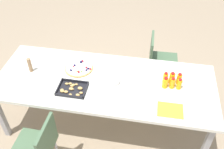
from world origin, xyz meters
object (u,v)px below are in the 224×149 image
at_px(snack_tray, 72,89).
at_px(paper_folder, 170,110).
at_px(juice_bottle_3, 179,84).
at_px(fruit_pizza, 79,68).
at_px(plate_stack, 111,80).
at_px(juice_bottle_1, 172,78).
at_px(chair_far_right, 38,146).
at_px(juice_bottle_5, 165,83).
at_px(juice_bottle_4, 172,83).
at_px(party_table, 105,84).
at_px(chair_near_left, 159,58).
at_px(juice_bottle_2, 165,78).
at_px(cardboard_tube, 30,65).
at_px(juice_bottle_0, 179,79).
at_px(napkin_stack, 121,106).

relative_size(snack_tray, paper_folder, 1.22).
distance_m(juice_bottle_3, fruit_pizza, 1.18).
bearing_deg(plate_stack, juice_bottle_1, -172.58).
xyz_separation_m(chair_far_right, juice_bottle_1, (-1.26, -0.90, 0.30)).
bearing_deg(juice_bottle_5, juice_bottle_4, -175.10).
bearing_deg(party_table, juice_bottle_5, -178.55).
distance_m(juice_bottle_4, fruit_pizza, 1.10).
relative_size(chair_near_left, juice_bottle_1, 5.57).
bearing_deg(plate_stack, juice_bottle_5, -179.02).
xyz_separation_m(chair_far_right, snack_tray, (-0.20, -0.60, 0.25)).
distance_m(chair_near_left, plate_stack, 1.02).
distance_m(party_table, chair_near_left, 1.05).
height_order(chair_near_left, juice_bottle_1, juice_bottle_1).
xyz_separation_m(chair_near_left, juice_bottle_3, (-0.22, 0.82, 0.30)).
relative_size(juice_bottle_2, snack_tray, 0.44).
bearing_deg(cardboard_tube, snack_tray, 158.66).
height_order(snack_tray, plate_stack, snack_tray).
height_order(juice_bottle_0, juice_bottle_3, juice_bottle_0).
xyz_separation_m(party_table, chair_far_right, (0.52, 0.81, -0.18)).
relative_size(juice_bottle_0, napkin_stack, 0.97).
bearing_deg(juice_bottle_1, plate_stack, 7.42).
xyz_separation_m(juice_bottle_2, juice_bottle_3, (-0.15, 0.07, -0.00)).
bearing_deg(juice_bottle_0, juice_bottle_1, 1.91).
relative_size(party_table, cardboard_tube, 13.71).
bearing_deg(snack_tray, fruit_pizza, -86.44).
bearing_deg(party_table, juice_bottle_4, -178.19).
height_order(juice_bottle_4, snack_tray, juice_bottle_4).
distance_m(snack_tray, paper_folder, 1.07).
xyz_separation_m(chair_far_right, plate_stack, (-0.59, -0.81, 0.25)).
bearing_deg(plate_stack, snack_tray, 28.71).
xyz_separation_m(fruit_pizza, napkin_stack, (-0.59, 0.51, -0.01)).
height_order(plate_stack, paper_folder, plate_stack).
xyz_separation_m(chair_far_right, fruit_pizza, (-0.17, -0.96, 0.25)).
bearing_deg(plate_stack, juice_bottle_4, -178.57).
xyz_separation_m(chair_near_left, snack_tray, (0.93, 1.05, 0.25)).
distance_m(snack_tray, cardboard_tube, 0.62).
relative_size(juice_bottle_1, fruit_pizza, 0.44).
relative_size(napkin_stack, cardboard_tube, 0.82).
bearing_deg(snack_tray, juice_bottle_1, -164.20).
bearing_deg(chair_far_right, juice_bottle_3, -57.08).
height_order(cardboard_tube, paper_folder, cardboard_tube).
distance_m(juice_bottle_5, plate_stack, 0.61).
distance_m(chair_near_left, cardboard_tube, 1.74).
height_order(chair_near_left, juice_bottle_2, juice_bottle_2).
bearing_deg(chair_near_left, cardboard_tube, -62.87).
bearing_deg(juice_bottle_1, juice_bottle_4, 95.22).
bearing_deg(juice_bottle_3, juice_bottle_4, -1.55).
height_order(juice_bottle_3, juice_bottle_5, same).
xyz_separation_m(juice_bottle_3, fruit_pizza, (1.17, -0.13, -0.05)).
height_order(chair_far_right, juice_bottle_5, juice_bottle_5).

